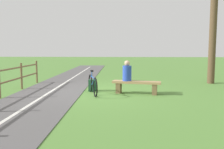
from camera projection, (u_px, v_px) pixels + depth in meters
The scene contains 6 objects.
ground_plane at pixel (95, 92), 8.57m from camera, with size 80.00×80.00×0.00m, color #548438.
bench at pixel (136, 85), 8.18m from camera, with size 1.73×0.67×0.45m.
person_seated at pixel (127, 72), 8.21m from camera, with size 0.36×0.36×0.72m.
bicycle at pixel (93, 84), 8.10m from camera, with size 0.54×1.58×0.83m.
backpack at pixel (93, 85), 8.74m from camera, with size 0.29×0.34×0.43m.
tree_far_right at pixel (213, 34), 10.51m from camera, with size 1.07×1.17×4.89m.
Camera 1 is at (-1.10, 8.41, 1.55)m, focal length 37.45 mm.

